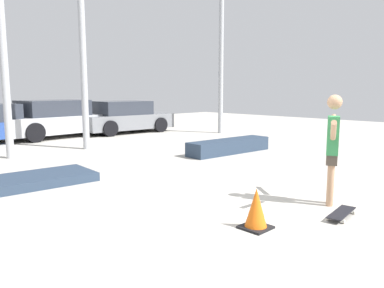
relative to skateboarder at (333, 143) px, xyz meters
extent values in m
plane|color=#B2ADA3|center=(-1.07, 0.86, -1.01)|extent=(36.00, 36.00, 0.00)
cylinder|color=tan|center=(-0.07, -0.03, -0.59)|extent=(0.11, 0.11, 0.82)
cylinder|color=tan|center=(0.07, 0.03, -0.59)|extent=(0.11, 0.11, 0.82)
cube|color=#4C4238|center=(0.00, 0.00, -0.25)|extent=(0.34, 0.28, 0.18)
cube|color=#338C4C|center=(0.00, 0.00, 0.12)|extent=(0.39, 0.31, 0.60)
sphere|color=tan|center=(0.00, 0.00, 0.63)|extent=(0.23, 0.23, 0.23)
cylinder|color=tan|center=(-0.41, -0.19, 0.24)|extent=(0.50, 0.29, 0.34)
cylinder|color=tan|center=(0.41, 0.19, 0.24)|extent=(0.50, 0.29, 0.34)
cube|color=black|center=(-0.45, -0.40, -0.94)|extent=(0.76, 0.30, 0.01)
cylinder|color=silver|center=(-0.21, -0.26, -0.98)|extent=(0.06, 0.04, 0.05)
cylinder|color=silver|center=(-0.18, -0.47, -0.98)|extent=(0.06, 0.04, 0.05)
cylinder|color=silver|center=(-0.71, -0.32, -0.98)|extent=(0.06, 0.04, 0.05)
cylinder|color=silver|center=(-0.68, -0.54, -0.98)|extent=(0.06, 0.04, 0.05)
cube|color=#28384C|center=(2.67, 4.34, -0.81)|extent=(2.83, 0.86, 0.40)
cylinder|color=#A5A8AD|center=(-2.20, 7.93, 2.01)|extent=(0.20, 0.20, 6.02)
cylinder|color=#A5A8AD|center=(0.06, 7.93, 2.01)|extent=(0.20, 0.20, 6.02)
cylinder|color=#A5A8AD|center=(6.36, 7.93, 2.01)|extent=(0.20, 0.20, 6.02)
cylinder|color=black|center=(-0.48, 12.27, -0.66)|extent=(0.70, 0.22, 0.70)
cylinder|color=black|center=(-0.47, 10.61, -0.66)|extent=(0.70, 0.22, 0.70)
cube|color=#B7BABF|center=(0.79, 11.44, -0.49)|extent=(4.45, 2.03, 0.65)
cube|color=#2D333D|center=(0.62, 11.43, 0.13)|extent=(2.49, 1.77, 0.59)
cylinder|color=black|center=(2.08, 12.39, -0.66)|extent=(0.70, 0.26, 0.69)
cylinder|color=black|center=(2.19, 10.66, -0.66)|extent=(0.70, 0.26, 0.69)
cylinder|color=black|center=(-0.61, 12.23, -0.66)|extent=(0.70, 0.26, 0.69)
cylinder|color=black|center=(-0.50, 10.50, -0.66)|extent=(0.70, 0.26, 0.69)
cube|color=slate|center=(3.57, 10.94, -0.53)|extent=(4.04, 2.07, 0.61)
cube|color=#2D333D|center=(3.41, 10.95, 0.06)|extent=(2.26, 1.81, 0.57)
cylinder|color=black|center=(4.84, 11.75, -0.69)|extent=(0.65, 0.26, 0.63)
cylinder|color=black|center=(4.72, 9.98, -0.69)|extent=(0.65, 0.26, 0.63)
cylinder|color=black|center=(2.41, 11.91, -0.69)|extent=(0.65, 0.26, 0.63)
cylinder|color=black|center=(2.29, 10.13, -0.69)|extent=(0.65, 0.26, 0.63)
cube|color=black|center=(-1.70, 0.21, -0.99)|extent=(0.37, 0.37, 0.03)
cone|color=orange|center=(-1.70, 0.21, -0.72)|extent=(0.30, 0.30, 0.52)
camera|label=1|loc=(-5.64, -2.61, 0.82)|focal=35.00mm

